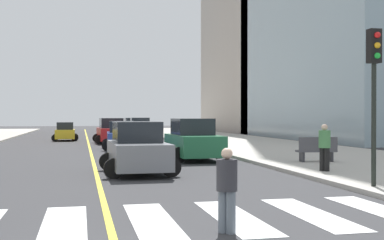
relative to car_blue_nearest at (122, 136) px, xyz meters
The scene contains 15 objects.
sidewalk_kerb_east 12.39m from the car_blue_nearest, 34.91° to the right, with size 10.00×120.00×0.15m, color #B2ADA3.
crosswalk_paint 23.18m from the car_blue_nearest, 95.10° to the right, with size 13.50×4.00×0.01m.
lane_divider_paint 13.12m from the car_blue_nearest, 99.06° to the left, with size 0.16×80.00×0.01m, color yellow.
parking_garage_concrete 45.43m from the car_blue_nearest, 54.14° to the left, with size 18.00×24.00×25.64m, color #B2ADA3.
car_blue_nearest is the anchor object (origin of this frame).
car_silver_second 16.96m from the car_blue_nearest, 79.48° to the left, with size 2.97×4.67×2.06m.
car_green_third 9.25m from the car_blue_nearest, 71.69° to the right, with size 3.00×4.74×2.09m.
car_white_fourth 24.92m from the car_blue_nearest, 82.63° to the left, with size 2.86×4.54×2.02m.
car_gray_fifth 14.19m from the car_blue_nearest, 92.02° to the right, with size 2.85×4.51×2.00m.
car_red_sixth 7.87m from the car_blue_nearest, 91.69° to the left, with size 3.00×4.68×2.05m.
car_yellow_seventh 13.81m from the car_blue_nearest, 107.04° to the left, with size 2.35×3.75×1.67m.
traffic_light_near_corner 21.28m from the car_blue_nearest, 74.12° to the right, with size 0.36×0.41×4.62m.
park_bench 14.81m from the car_blue_nearest, 58.30° to the right, with size 1.84×0.69×1.12m.
pedestrian_crossing 24.49m from the car_blue_nearest, 89.84° to the right, with size 0.40×0.40×1.61m.
pedestrian_waiting_east 17.41m from the car_blue_nearest, 68.80° to the right, with size 0.44×0.44×1.76m.
Camera 1 is at (-0.55, -6.57, 2.21)m, focal length 47.27 mm.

